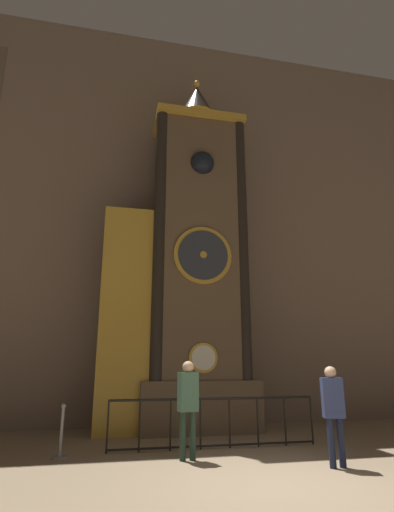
# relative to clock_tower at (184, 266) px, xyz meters

# --- Properties ---
(ground_plane) EXTENTS (28.00, 28.00, 0.00)m
(ground_plane) POSITION_rel_clock_tower_xyz_m (0.50, -4.90, -4.29)
(ground_plane) COLOR #847056
(cathedral_back_wall) EXTENTS (24.00, 0.32, 12.81)m
(cathedral_back_wall) POSITION_rel_clock_tower_xyz_m (0.42, 1.21, 2.11)
(cathedral_back_wall) COLOR #7A6656
(cathedral_back_wall) RESTS_ON ground_plane
(clock_tower) EXTENTS (4.12, 1.80, 10.48)m
(clock_tower) POSITION_rel_clock_tower_xyz_m (0.00, 0.00, 0.00)
(clock_tower) COLOR brown
(clock_tower) RESTS_ON ground_plane
(railing_fence) EXTENTS (4.33, 0.05, 0.98)m
(railing_fence) POSITION_rel_clock_tower_xyz_m (0.27, -2.20, -3.75)
(railing_fence) COLOR black
(railing_fence) RESTS_ON ground_plane
(visitor_near) EXTENTS (0.38, 0.28, 1.70)m
(visitor_near) POSITION_rel_clock_tower_xyz_m (-0.48, -3.09, -3.27)
(visitor_near) COLOR #213427
(visitor_near) RESTS_ON ground_plane
(visitor_far) EXTENTS (0.39, 0.31, 1.60)m
(visitor_far) POSITION_rel_clock_tower_xyz_m (1.83, -4.13, -3.33)
(visitor_far) COLOR #1B213A
(visitor_far) RESTS_ON ground_plane
(stanchion_post) EXTENTS (0.28, 0.28, 0.94)m
(stanchion_post) POSITION_rel_clock_tower_xyz_m (-2.70, -2.42, -3.99)
(stanchion_post) COLOR gray
(stanchion_post) RESTS_ON ground_plane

